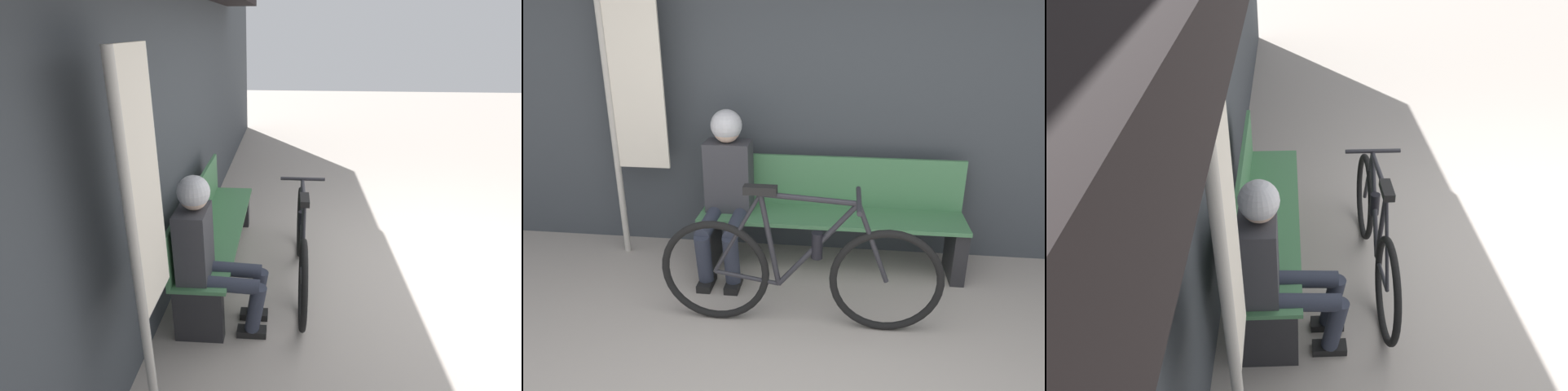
# 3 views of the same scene
# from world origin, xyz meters

# --- Properties ---
(ground_plane) EXTENTS (24.00, 24.00, 0.00)m
(ground_plane) POSITION_xyz_m (0.00, 0.00, 0.00)
(ground_plane) COLOR #ADA399
(storefront_wall) EXTENTS (12.00, 0.56, 3.20)m
(storefront_wall) POSITION_xyz_m (0.00, 2.53, 1.66)
(storefront_wall) COLOR #3D4247
(storefront_wall) RESTS_ON ground_plane
(park_bench_near) EXTENTS (1.98, 0.42, 0.85)m
(park_bench_near) POSITION_xyz_m (0.01, 2.19, 0.41)
(park_bench_near) COLOR #477F51
(park_bench_near) RESTS_ON ground_plane
(bicycle) EXTENTS (1.77, 0.40, 0.94)m
(bicycle) POSITION_xyz_m (-0.16, 1.38, 0.38)
(bicycle) COLOR black
(bicycle) RESTS_ON ground_plane
(person_seated) EXTENTS (0.34, 0.64, 1.23)m
(person_seated) POSITION_xyz_m (-0.77, 2.07, 0.70)
(person_seated) COLOR #2D3342
(person_seated) RESTS_ON ground_plane
(banner_pole) EXTENTS (0.45, 0.05, 2.09)m
(banner_pole) POSITION_xyz_m (-1.52, 2.23, 1.29)
(banner_pole) COLOR #B7B2A8
(banner_pole) RESTS_ON ground_plane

